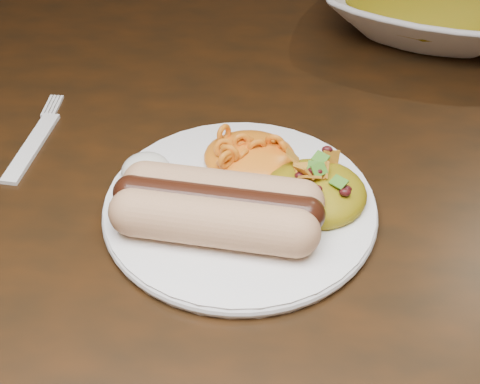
# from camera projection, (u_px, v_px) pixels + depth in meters

# --- Properties ---
(table) EXTENTS (1.60, 0.90, 0.75)m
(table) POSITION_uv_depth(u_px,v_px,m) (214.00, 190.00, 0.69)
(table) COLOR black
(table) RESTS_ON floor
(plate) EXTENTS (0.23, 0.23, 0.01)m
(plate) POSITION_uv_depth(u_px,v_px,m) (240.00, 207.00, 0.53)
(plate) COLOR white
(plate) RESTS_ON table
(hotdog) EXTENTS (0.13, 0.08, 0.04)m
(hotdog) POSITION_uv_depth(u_px,v_px,m) (217.00, 207.00, 0.49)
(hotdog) COLOR tan
(hotdog) RESTS_ON plate
(mac_and_cheese) EXTENTS (0.10, 0.09, 0.03)m
(mac_and_cheese) POSITION_uv_depth(u_px,v_px,m) (250.00, 147.00, 0.56)
(mac_and_cheese) COLOR orange
(mac_and_cheese) RESTS_ON plate
(sour_cream) EXTENTS (0.05, 0.05, 0.02)m
(sour_cream) POSITION_uv_depth(u_px,v_px,m) (146.00, 167.00, 0.54)
(sour_cream) COLOR silver
(sour_cream) RESTS_ON plate
(taco_salad) EXTENTS (0.08, 0.08, 0.04)m
(taco_salad) POSITION_uv_depth(u_px,v_px,m) (316.00, 185.00, 0.52)
(taco_salad) COLOR #D07603
(taco_salad) RESTS_ON plate
(fork) EXTENTS (0.03, 0.15, 0.00)m
(fork) POSITION_uv_depth(u_px,v_px,m) (32.00, 147.00, 0.59)
(fork) COLOR white
(fork) RESTS_ON table
(serving_bowl) EXTENTS (0.30, 0.30, 0.06)m
(serving_bowl) POSITION_uv_depth(u_px,v_px,m) (433.00, 3.00, 0.75)
(serving_bowl) COLOR white
(serving_bowl) RESTS_ON table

